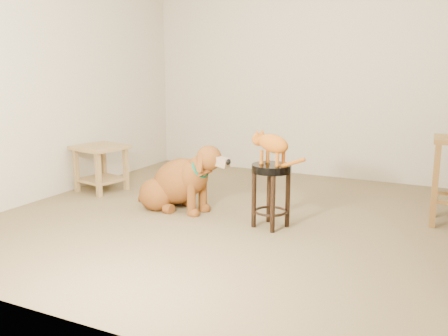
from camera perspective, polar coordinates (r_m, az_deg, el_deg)
The scene contains 6 objects.
floor at distance 4.31m, azimuth 4.33°, elevation -6.21°, with size 4.50×4.00×0.01m, color brown.
room_shell at distance 4.11m, azimuth 4.71°, elevation 16.61°, with size 4.54×4.04×2.62m.
padded_stool at distance 4.10m, azimuth 5.40°, elevation -1.70°, with size 0.34×0.34×0.53m.
side_table at distance 5.41m, azimuth -13.91°, elevation 0.76°, with size 0.55×0.55×0.49m.
golden_retriever at distance 4.61m, azimuth -5.19°, elevation -1.72°, with size 1.06×0.56×0.68m.
tabby_kitten at distance 4.04m, azimuth 5.38°, elevation 2.72°, with size 0.49×0.22×0.30m.
Camera 1 is at (1.52, -3.80, 1.34)m, focal length 40.00 mm.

